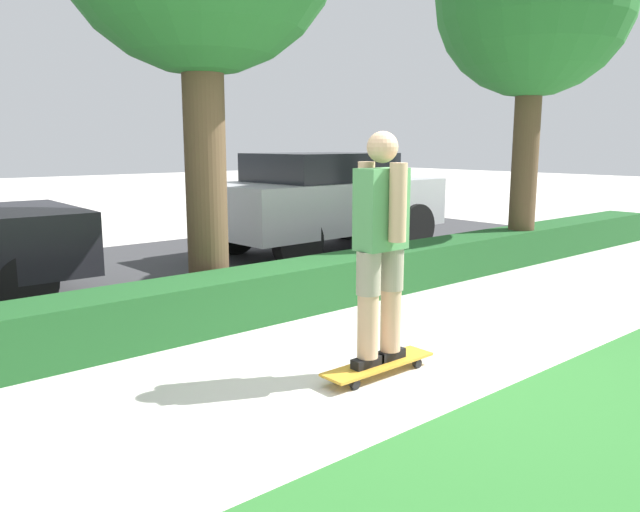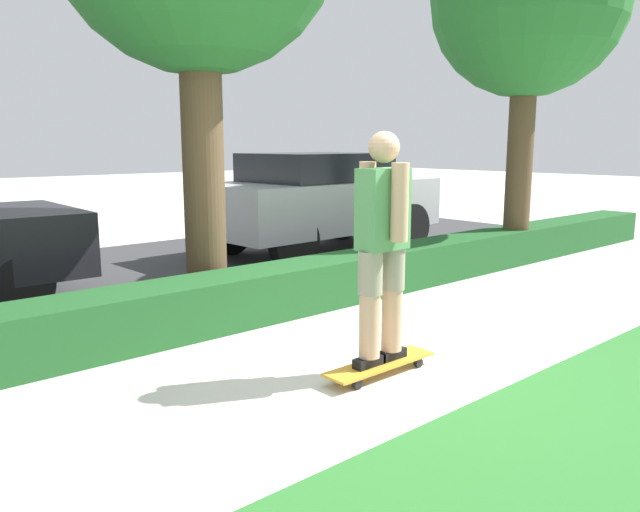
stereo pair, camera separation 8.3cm
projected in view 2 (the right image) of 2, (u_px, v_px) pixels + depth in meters
The scene contains 7 objects.
ground_plane at pixel (379, 359), 4.95m from camera, with size 60.00×60.00×0.00m, color beige.
street_asphalt at pixel (142, 276), 8.05m from camera, with size 15.97×5.00×0.01m.
hedge_row at pixel (260, 294), 6.09m from camera, with size 15.97×0.60×0.48m.
skateboard at pixel (380, 364), 4.62m from camera, with size 0.96×0.24×0.09m.
skater_person at pixel (382, 243), 4.45m from camera, with size 0.50×0.43×1.68m.
tree_far at pixel (529, 1), 8.38m from camera, with size 2.64×2.64×4.94m.
parked_car_middle at pixel (320, 199), 9.66m from camera, with size 3.88×1.87×1.54m.
Camera 2 is at (-3.47, -3.24, 1.69)m, focal length 35.00 mm.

